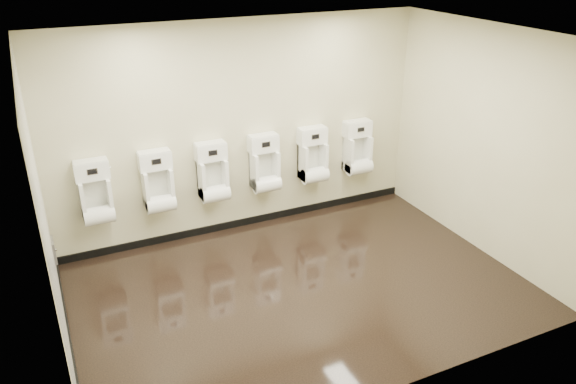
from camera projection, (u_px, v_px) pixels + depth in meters
name	position (u px, v px, depth m)	size (l,w,h in m)	color
ground	(301.00, 289.00, 6.42)	(5.00, 3.50, 0.00)	black
ceiling	(304.00, 39.00, 5.25)	(5.00, 3.50, 0.00)	silver
back_wall	(242.00, 129.00, 7.28)	(5.00, 0.02, 2.80)	beige
front_wall	(401.00, 256.00, 4.40)	(5.00, 0.02, 2.80)	beige
left_wall	(45.00, 225.00, 4.87)	(0.02, 3.50, 2.80)	beige
right_wall	(486.00, 143.00, 6.80)	(0.02, 3.50, 2.80)	beige
tile_overlay_left	(45.00, 224.00, 4.88)	(0.01, 3.50, 2.80)	white
skirting_back	(246.00, 222.00, 7.83)	(5.00, 0.02, 0.10)	black
skirting_left	(71.00, 347.00, 5.44)	(0.02, 3.50, 0.10)	black
access_panel	(54.00, 250.00, 6.24)	(0.04, 0.25, 0.25)	#9E9EA3
urinal_0	(96.00, 197.00, 6.65)	(0.41, 0.31, 0.76)	white
urinal_1	(158.00, 186.00, 6.93)	(0.41, 0.31, 0.76)	white
urinal_2	(213.00, 176.00, 7.21)	(0.41, 0.31, 0.76)	white
urinal_3	(265.00, 167.00, 7.49)	(0.41, 0.31, 0.76)	white
urinal_4	(313.00, 159.00, 7.77)	(0.41, 0.31, 0.76)	white
urinal_5	(358.00, 151.00, 8.05)	(0.41, 0.31, 0.76)	white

